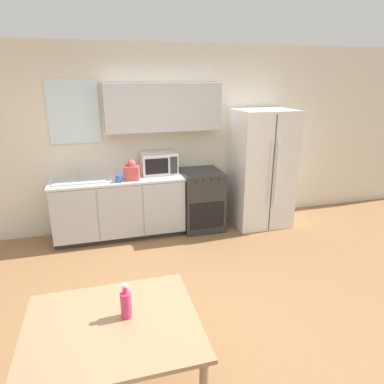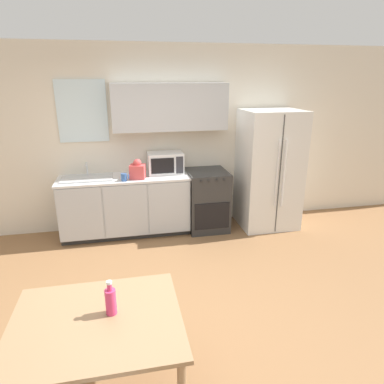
{
  "view_description": "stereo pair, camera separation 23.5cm",
  "coord_description": "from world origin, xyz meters",
  "px_view_note": "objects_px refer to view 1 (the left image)",
  "views": [
    {
      "loc": [
        -0.57,
        -2.85,
        2.24
      ],
      "look_at": [
        0.37,
        0.55,
        1.05
      ],
      "focal_mm": 32.0,
      "sensor_mm": 36.0,
      "label": 1
    },
    {
      "loc": [
        -0.34,
        -2.91,
        2.24
      ],
      "look_at": [
        0.37,
        0.55,
        1.05
      ],
      "focal_mm": 32.0,
      "sensor_mm": 36.0,
      "label": 2
    }
  ],
  "objects_px": {
    "coffee_mug": "(119,178)",
    "dining_table": "(113,336)",
    "oven_range": "(201,200)",
    "refrigerator": "(261,168)",
    "drink_bottle": "(126,304)",
    "microwave": "(159,163)"
  },
  "relations": [
    {
      "from": "microwave",
      "to": "drink_bottle",
      "type": "height_order",
      "value": "microwave"
    },
    {
      "from": "oven_range",
      "to": "refrigerator",
      "type": "bearing_deg",
      "value": -3.09
    },
    {
      "from": "oven_range",
      "to": "dining_table",
      "type": "bearing_deg",
      "value": -117.32
    },
    {
      "from": "microwave",
      "to": "dining_table",
      "type": "distance_m",
      "value": 3.09
    },
    {
      "from": "oven_range",
      "to": "drink_bottle",
      "type": "xyz_separation_m",
      "value": [
        -1.36,
        -2.78,
        0.38
      ]
    },
    {
      "from": "oven_range",
      "to": "dining_table",
      "type": "relative_size",
      "value": 0.81
    },
    {
      "from": "refrigerator",
      "to": "drink_bottle",
      "type": "xyz_separation_m",
      "value": [
        -2.32,
        -2.72,
        -0.07
      ]
    },
    {
      "from": "refrigerator",
      "to": "microwave",
      "type": "xyz_separation_m",
      "value": [
        -1.57,
        0.17,
        0.14
      ]
    },
    {
      "from": "refrigerator",
      "to": "dining_table",
      "type": "xyz_separation_m",
      "value": [
        -2.42,
        -2.78,
        -0.26
      ]
    },
    {
      "from": "coffee_mug",
      "to": "dining_table",
      "type": "distance_m",
      "value": 2.68
    },
    {
      "from": "oven_range",
      "to": "microwave",
      "type": "bearing_deg",
      "value": 168.91
    },
    {
      "from": "oven_range",
      "to": "coffee_mug",
      "type": "bearing_deg",
      "value": -171.93
    },
    {
      "from": "microwave",
      "to": "coffee_mug",
      "type": "distance_m",
      "value": 0.68
    },
    {
      "from": "microwave",
      "to": "dining_table",
      "type": "relative_size",
      "value": 0.46
    },
    {
      "from": "refrigerator",
      "to": "microwave",
      "type": "relative_size",
      "value": 3.49
    },
    {
      "from": "oven_range",
      "to": "microwave",
      "type": "xyz_separation_m",
      "value": [
        -0.61,
        0.12,
        0.59
      ]
    },
    {
      "from": "oven_range",
      "to": "dining_table",
      "type": "distance_m",
      "value": 3.19
    },
    {
      "from": "dining_table",
      "to": "refrigerator",
      "type": "bearing_deg",
      "value": 48.95
    },
    {
      "from": "refrigerator",
      "to": "coffee_mug",
      "type": "bearing_deg",
      "value": -176.82
    },
    {
      "from": "refrigerator",
      "to": "dining_table",
      "type": "distance_m",
      "value": 3.69
    },
    {
      "from": "drink_bottle",
      "to": "dining_table",
      "type": "bearing_deg",
      "value": -153.25
    },
    {
      "from": "oven_range",
      "to": "microwave",
      "type": "height_order",
      "value": "microwave"
    }
  ]
}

